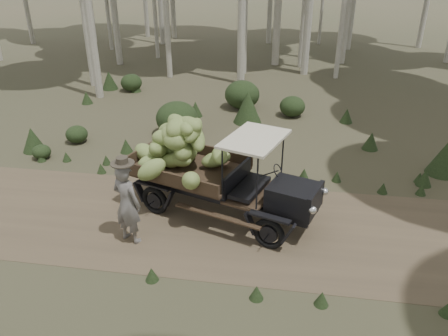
{
  "coord_description": "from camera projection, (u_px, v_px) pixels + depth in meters",
  "views": [
    {
      "loc": [
        1.48,
        -8.48,
        5.82
      ],
      "look_at": [
        0.09,
        0.5,
        1.25
      ],
      "focal_mm": 35.0,
      "sensor_mm": 36.0,
      "label": 1
    }
  ],
  "objects": [
    {
      "name": "farmer",
      "position": [
        127.0,
        203.0,
        9.34
      ],
      "size": [
        0.8,
        0.67,
        2.04
      ],
      "rotation": [
        0.0,
        0.0,
        2.76
      ],
      "color": "#5E5A56",
      "rests_on": "ground"
    },
    {
      "name": "undergrowth",
      "position": [
        269.0,
        212.0,
        9.81
      ],
      "size": [
        22.85,
        21.69,
        1.38
      ],
      "color": "#233319",
      "rests_on": "ground"
    },
    {
      "name": "dirt_track",
      "position": [
        217.0,
        224.0,
        10.3
      ],
      "size": [
        70.0,
        4.0,
        0.01
      ],
      "primitive_type": "cube",
      "color": "brown",
      "rests_on": "ground"
    },
    {
      "name": "banana_truck",
      "position": [
        195.0,
        156.0,
        10.39
      ],
      "size": [
        4.95,
        3.01,
        2.44
      ],
      "rotation": [
        0.0,
        0.0,
        -0.33
      ],
      "color": "black",
      "rests_on": "ground"
    },
    {
      "name": "ground",
      "position": [
        217.0,
        225.0,
        10.31
      ],
      "size": [
        120.0,
        120.0,
        0.0
      ],
      "primitive_type": "plane",
      "color": "#473D2B",
      "rests_on": "ground"
    }
  ]
}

